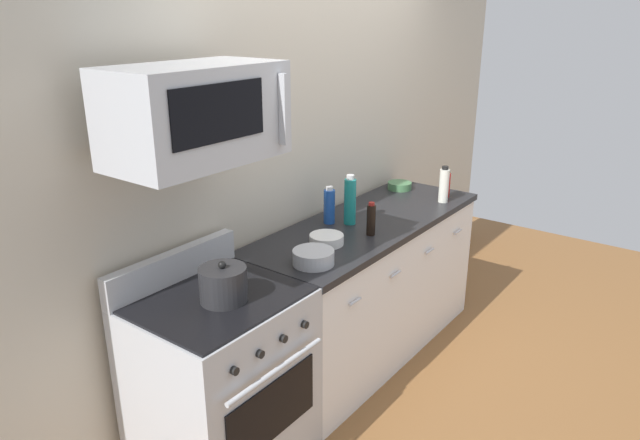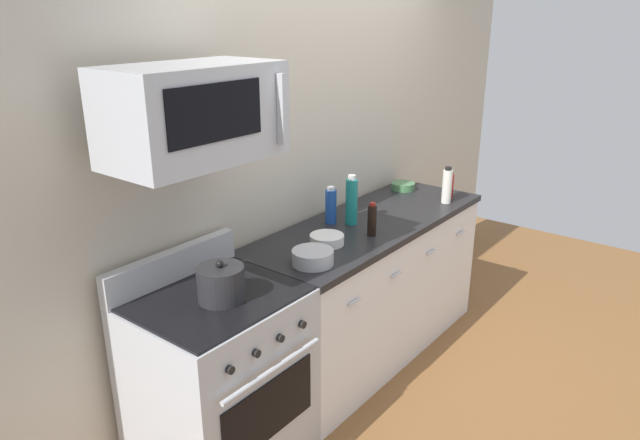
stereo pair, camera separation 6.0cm
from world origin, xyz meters
name	(u,v)px [view 1 (the left image)]	position (x,y,z in m)	size (l,w,h in m)	color
ground_plane	(365,348)	(0.00, 0.00, 0.00)	(5.91, 5.91, 0.00)	brown
back_wall	(316,143)	(0.00, 0.41, 1.35)	(4.93, 0.10, 2.70)	beige
counter_unit	(367,287)	(0.00, 0.00, 0.46)	(1.84, 0.66, 0.92)	white
range_oven	(222,381)	(-1.29, 0.00, 0.47)	(0.76, 0.69, 1.07)	#B7BABF
microwave	(196,114)	(-1.29, 0.05, 1.75)	(0.74, 0.44, 0.40)	#B7BABF
bottle_soy_sauce_dark	(371,219)	(-0.20, -0.14, 1.01)	(0.05, 0.05, 0.20)	black
bottle_hot_sauce_red	(447,185)	(0.73, -0.17, 1.01)	(0.05, 0.05, 0.19)	#B21914
bottle_sparkling_teal	(350,201)	(-0.12, 0.06, 1.07)	(0.07, 0.07, 0.31)	#197F7A
bottle_vinegar_white	(444,185)	(0.61, -0.20, 1.04)	(0.07, 0.07, 0.25)	silver
bottle_soda_blue	(329,206)	(-0.19, 0.17, 1.03)	(0.07, 0.07, 0.23)	#1E4CA5
bowl_steel_prep	(313,257)	(-0.73, -0.13, 0.96)	(0.22, 0.22, 0.08)	#B2B5BA
bowl_green_glaze	(400,185)	(0.70, 0.18, 0.95)	(0.17, 0.17, 0.05)	#477A4C
bowl_white_ceramic	(327,239)	(-0.47, -0.02, 0.95)	(0.19, 0.19, 0.06)	white
stockpot	(223,284)	(-1.29, -0.05, 1.00)	(0.21, 0.21, 0.19)	#262628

